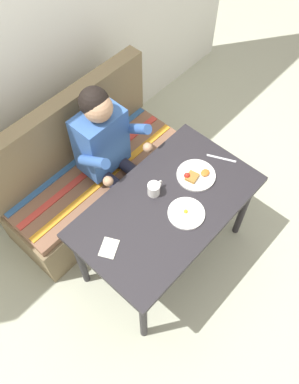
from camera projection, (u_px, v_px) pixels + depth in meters
The scene contains 10 objects.
ground_plane at pixel (164, 254), 3.08m from camera, with size 8.00×8.00×0.00m, color #AEB299.
back_wall at pixel (16, 39), 2.46m from camera, with size 4.40×0.10×2.60m, color silver.
table at pixel (167, 211), 2.54m from camera, with size 1.20×0.70×0.73m.
couch at pixel (91, 175), 3.09m from camera, with size 1.44×0.56×1.00m.
person at pixel (108, 148), 2.71m from camera, with size 0.45×0.61×1.21m.
plate_breakfast at pixel (196, 175), 2.58m from camera, with size 0.25×0.25×0.05m.
plate_eggs at pixel (186, 213), 2.43m from camera, with size 0.23×0.23×0.04m.
coffee_mug at pixel (154, 189), 2.48m from camera, with size 0.12×0.08×0.09m.
napkin at pixel (109, 248), 2.31m from camera, with size 0.12×0.09×0.01m, color silver.
knife at pixel (221, 158), 2.67m from camera, with size 0.01×0.20×0.01m, color silver.
Camera 1 is at (-1.03, -0.78, 2.84)m, focal length 37.20 mm.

